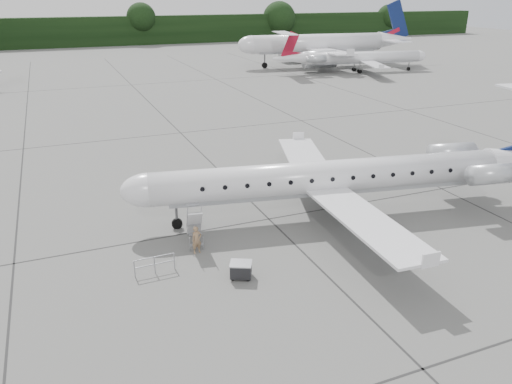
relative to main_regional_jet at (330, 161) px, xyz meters
name	(u,v)px	position (x,y,z in m)	size (l,w,h in m)	color
ground	(371,230)	(1.46, -3.14, -3.94)	(320.00, 320.00, 0.00)	slate
treeline	(110,31)	(1.46, 126.86, 0.06)	(260.00, 4.00, 8.00)	black
main_regional_jet	(330,161)	(0.00, 0.00, 0.00)	(30.69, 22.10, 7.87)	silver
airstair	(194,225)	(-9.63, -0.54, -2.70)	(0.85, 2.24, 2.47)	silver
passenger	(197,240)	(-9.85, -1.79, -3.09)	(0.62, 0.40, 1.69)	#8B6B4B
safety_railing	(155,265)	(-12.65, -3.16, -3.44)	(2.20, 0.08, 1.00)	gray
baggage_cart	(241,270)	(-8.44, -5.40, -3.45)	(1.11, 0.90, 0.97)	black
bg_narrowbody	(318,34)	(35.57, 66.61, 2.49)	(35.81, 25.78, 12.85)	silver
bg_regional_right	(363,52)	(39.73, 55.87, -0.10)	(29.22, 21.04, 7.67)	silver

